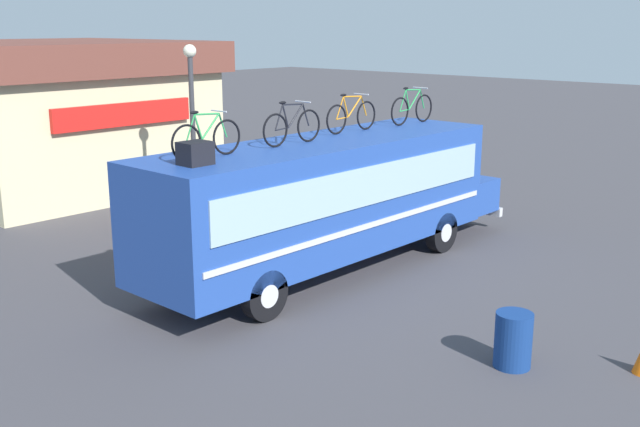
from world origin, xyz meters
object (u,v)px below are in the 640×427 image
(luggage_bag_1, at_px, (195,153))
(rooftop_bicycle_4, at_px, (412,108))
(rooftop_bicycle_2, at_px, (292,126))
(rooftop_bicycle_3, at_px, (351,116))
(street_lamp, at_px, (192,111))
(rooftop_bicycle_1, at_px, (207,138))
(bus, at_px, (331,196))
(trash_bin, at_px, (513,340))

(luggage_bag_1, bearing_deg, rooftop_bicycle_4, 3.83)
(rooftop_bicycle_2, bearing_deg, rooftop_bicycle_3, 7.48)
(street_lamp, bearing_deg, rooftop_bicycle_4, -63.08)
(rooftop_bicycle_2, bearing_deg, rooftop_bicycle_1, 178.57)
(bus, distance_m, rooftop_bicycle_1, 3.76)
(rooftop_bicycle_2, distance_m, trash_bin, 6.45)
(luggage_bag_1, relative_size, street_lamp, 0.11)
(trash_bin, bearing_deg, rooftop_bicycle_2, 83.38)
(rooftop_bicycle_3, height_order, rooftop_bicycle_4, rooftop_bicycle_4)
(rooftop_bicycle_1, bearing_deg, trash_bin, -74.48)
(rooftop_bicycle_3, relative_size, trash_bin, 1.90)
(luggage_bag_1, bearing_deg, bus, 3.59)
(rooftop_bicycle_1, bearing_deg, luggage_bag_1, -145.86)
(luggage_bag_1, distance_m, rooftop_bicycle_3, 5.22)
(luggage_bag_1, bearing_deg, trash_bin, -67.48)
(bus, distance_m, luggage_bag_1, 4.26)
(rooftop_bicycle_1, height_order, trash_bin, rooftop_bicycle_1)
(bus, xyz_separation_m, street_lamp, (0.63, 5.68, 1.43))
(luggage_bag_1, relative_size, rooftop_bicycle_3, 0.31)
(luggage_bag_1, relative_size, rooftop_bicycle_4, 0.31)
(rooftop_bicycle_1, height_order, rooftop_bicycle_4, rooftop_bicycle_4)
(trash_bin, distance_m, street_lamp, 11.84)
(rooftop_bicycle_3, distance_m, street_lamp, 5.30)
(rooftop_bicycle_2, bearing_deg, bus, -5.76)
(rooftop_bicycle_2, xyz_separation_m, street_lamp, (1.73, 5.57, -0.25))
(bus, bearing_deg, rooftop_bicycle_2, 174.24)
(rooftop_bicycle_1, xyz_separation_m, rooftop_bicycle_4, (6.75, 0.08, 0.01))
(rooftop_bicycle_1, height_order, street_lamp, street_lamp)
(luggage_bag_1, relative_size, rooftop_bicycle_1, 0.32)
(trash_bin, xyz_separation_m, street_lamp, (2.39, 11.27, 2.70))
(luggage_bag_1, distance_m, rooftop_bicycle_1, 0.76)
(bus, distance_m, street_lamp, 5.89)
(rooftop_bicycle_3, bearing_deg, bus, -160.98)
(luggage_bag_1, height_order, street_lamp, street_lamp)
(bus, height_order, trash_bin, bus)
(rooftop_bicycle_4, bearing_deg, street_lamp, 116.92)
(rooftop_bicycle_1, height_order, rooftop_bicycle_2, rooftop_bicycle_2)
(bus, height_order, street_lamp, street_lamp)
(rooftop_bicycle_2, bearing_deg, rooftop_bicycle_4, 1.70)
(luggage_bag_1, height_order, rooftop_bicycle_2, rooftop_bicycle_2)
(rooftop_bicycle_1, relative_size, rooftop_bicycle_2, 0.98)
(rooftop_bicycle_1, xyz_separation_m, street_lamp, (3.99, 5.51, -0.25))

